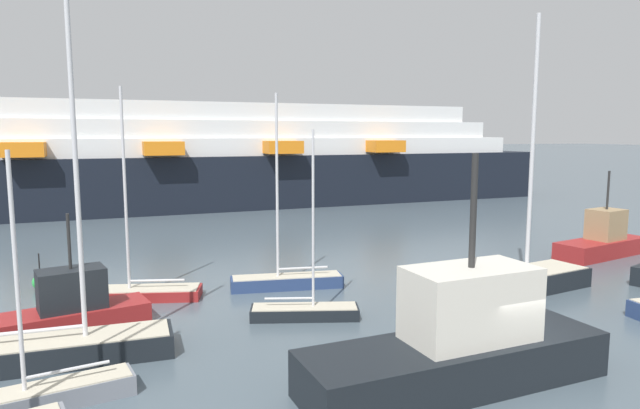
{
  "coord_description": "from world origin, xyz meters",
  "views": [
    {
      "loc": [
        -10.39,
        -12.53,
        7.02
      ],
      "look_at": [
        0.0,
        16.99,
        2.97
      ],
      "focal_mm": 30.83,
      "sensor_mm": 36.0,
      "label": 1
    }
  ],
  "objects_px": {
    "fishing_boat_1": "(68,308)",
    "cruise_ship": "(95,161)",
    "sailboat_2": "(69,345)",
    "sailboat_5": "(287,278)",
    "sailboat_6": "(517,279)",
    "channel_buoy_0": "(40,282)",
    "sailboat_7": "(305,309)",
    "sailboat_0": "(41,394)",
    "fishing_boat_2": "(603,241)",
    "fishing_boat_0": "(460,343)",
    "sailboat_3": "(139,290)"
  },
  "relations": [
    {
      "from": "sailboat_3",
      "to": "sailboat_5",
      "type": "relative_size",
      "value": 1.02
    },
    {
      "from": "sailboat_3",
      "to": "sailboat_5",
      "type": "bearing_deg",
      "value": -169.72
    },
    {
      "from": "sailboat_2",
      "to": "sailboat_6",
      "type": "bearing_deg",
      "value": 5.49
    },
    {
      "from": "sailboat_3",
      "to": "sailboat_7",
      "type": "distance_m",
      "value": 7.58
    },
    {
      "from": "sailboat_5",
      "to": "sailboat_6",
      "type": "relative_size",
      "value": 0.73
    },
    {
      "from": "fishing_boat_1",
      "to": "fishing_boat_2",
      "type": "bearing_deg",
      "value": -7.77
    },
    {
      "from": "sailboat_2",
      "to": "sailboat_3",
      "type": "distance_m",
      "value": 6.53
    },
    {
      "from": "sailboat_2",
      "to": "fishing_boat_2",
      "type": "bearing_deg",
      "value": 12.78
    },
    {
      "from": "sailboat_5",
      "to": "fishing_boat_0",
      "type": "distance_m",
      "value": 11.2
    },
    {
      "from": "sailboat_6",
      "to": "cruise_ship",
      "type": "xyz_separation_m",
      "value": [
        -18.88,
        35.16,
        3.95
      ]
    },
    {
      "from": "sailboat_6",
      "to": "channel_buoy_0",
      "type": "distance_m",
      "value": 21.43
    },
    {
      "from": "fishing_boat_1",
      "to": "channel_buoy_0",
      "type": "relative_size",
      "value": 3.58
    },
    {
      "from": "sailboat_5",
      "to": "fishing_boat_2",
      "type": "height_order",
      "value": "sailboat_5"
    },
    {
      "from": "fishing_boat_0",
      "to": "sailboat_2",
      "type": "bearing_deg",
      "value": 148.9
    },
    {
      "from": "sailboat_7",
      "to": "fishing_boat_0",
      "type": "distance_m",
      "value": 7.22
    },
    {
      "from": "fishing_boat_0",
      "to": "fishing_boat_1",
      "type": "bearing_deg",
      "value": 137.75
    },
    {
      "from": "sailboat_3",
      "to": "channel_buoy_0",
      "type": "bearing_deg",
      "value": -20.31
    },
    {
      "from": "sailboat_6",
      "to": "sailboat_2",
      "type": "bearing_deg",
      "value": 175.02
    },
    {
      "from": "sailboat_2",
      "to": "fishing_boat_0",
      "type": "height_order",
      "value": "sailboat_2"
    },
    {
      "from": "fishing_boat_1",
      "to": "cruise_ship",
      "type": "height_order",
      "value": "cruise_ship"
    },
    {
      "from": "sailboat_5",
      "to": "channel_buoy_0",
      "type": "bearing_deg",
      "value": -9.63
    },
    {
      "from": "sailboat_5",
      "to": "fishing_boat_0",
      "type": "xyz_separation_m",
      "value": [
        1.89,
        -11.01,
        0.76
      ]
    },
    {
      "from": "sailboat_3",
      "to": "fishing_boat_0",
      "type": "height_order",
      "value": "sailboat_3"
    },
    {
      "from": "sailboat_6",
      "to": "channel_buoy_0",
      "type": "relative_size",
      "value": 7.22
    },
    {
      "from": "sailboat_3",
      "to": "sailboat_7",
      "type": "bearing_deg",
      "value": 156.0
    },
    {
      "from": "sailboat_6",
      "to": "fishing_boat_2",
      "type": "relative_size",
      "value": 1.83
    },
    {
      "from": "fishing_boat_2",
      "to": "channel_buoy_0",
      "type": "height_order",
      "value": "fishing_boat_2"
    },
    {
      "from": "sailboat_3",
      "to": "cruise_ship",
      "type": "relative_size",
      "value": 0.1
    },
    {
      "from": "sailboat_5",
      "to": "channel_buoy_0",
      "type": "distance_m",
      "value": 11.15
    },
    {
      "from": "fishing_boat_1",
      "to": "cruise_ship",
      "type": "distance_m",
      "value": 33.81
    },
    {
      "from": "sailboat_3",
      "to": "sailboat_5",
      "type": "distance_m",
      "value": 6.43
    },
    {
      "from": "sailboat_0",
      "to": "cruise_ship",
      "type": "xyz_separation_m",
      "value": [
        -0.4,
        39.72,
        4.17
      ]
    },
    {
      "from": "cruise_ship",
      "to": "sailboat_3",
      "type": "bearing_deg",
      "value": -86.58
    },
    {
      "from": "sailboat_2",
      "to": "fishing_boat_1",
      "type": "xyz_separation_m",
      "value": [
        -0.31,
        3.14,
        0.24
      ]
    },
    {
      "from": "fishing_boat_1",
      "to": "cruise_ship",
      "type": "xyz_separation_m",
      "value": [
        -0.49,
        33.59,
        3.77
      ]
    },
    {
      "from": "fishing_boat_1",
      "to": "fishing_boat_2",
      "type": "relative_size",
      "value": 0.91
    },
    {
      "from": "channel_buoy_0",
      "to": "sailboat_5",
      "type": "bearing_deg",
      "value": -17.96
    },
    {
      "from": "sailboat_7",
      "to": "cruise_ship",
      "type": "distance_m",
      "value": 36.69
    },
    {
      "from": "sailboat_3",
      "to": "fishing_boat_2",
      "type": "relative_size",
      "value": 1.36
    },
    {
      "from": "sailboat_2",
      "to": "sailboat_5",
      "type": "xyz_separation_m",
      "value": [
        8.61,
        5.64,
        -0.1
      ]
    },
    {
      "from": "sailboat_3",
      "to": "fishing_boat_2",
      "type": "bearing_deg",
      "value": -165.58
    },
    {
      "from": "sailboat_3",
      "to": "sailboat_6",
      "type": "distance_m",
      "value": 16.53
    },
    {
      "from": "sailboat_0",
      "to": "sailboat_6",
      "type": "height_order",
      "value": "sailboat_6"
    },
    {
      "from": "sailboat_2",
      "to": "fishing_boat_1",
      "type": "distance_m",
      "value": 3.17
    },
    {
      "from": "sailboat_3",
      "to": "sailboat_5",
      "type": "height_order",
      "value": "sailboat_3"
    },
    {
      "from": "fishing_boat_0",
      "to": "cruise_ship",
      "type": "bearing_deg",
      "value": 100.99
    },
    {
      "from": "sailboat_3",
      "to": "channel_buoy_0",
      "type": "height_order",
      "value": "sailboat_3"
    },
    {
      "from": "channel_buoy_0",
      "to": "fishing_boat_1",
      "type": "bearing_deg",
      "value": -74.17
    },
    {
      "from": "fishing_boat_1",
      "to": "cruise_ship",
      "type": "relative_size",
      "value": 0.07
    },
    {
      "from": "sailboat_7",
      "to": "sailboat_0",
      "type": "bearing_deg",
      "value": -135.85
    }
  ]
}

